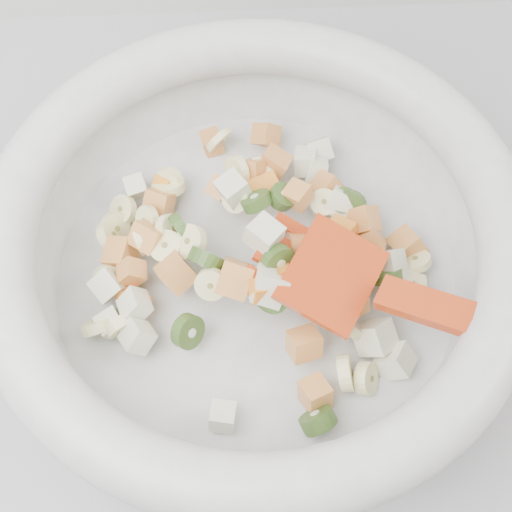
{
  "coord_description": "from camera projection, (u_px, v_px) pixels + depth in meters",
  "views": [
    {
      "loc": [
        0.06,
        1.15,
        1.43
      ],
      "look_at": [
        0.08,
        1.41,
        0.95
      ],
      "focal_mm": 50.0,
      "sensor_mm": 36.0,
      "label": 1
    }
  ],
  "objects": [
    {
      "name": "mixing_bowl",
      "position": [
        257.0,
        248.0,
        0.53
      ],
      "size": [
        0.5,
        0.4,
        0.14
      ],
      "color": "silver",
      "rests_on": "counter"
    },
    {
      "name": "counter",
      "position": [
        200.0,
        406.0,
        1.0
      ],
      "size": [
        2.0,
        0.6,
        0.9
      ],
      "primitive_type": "cube",
      "color": "gray",
      "rests_on": "ground"
    }
  ]
}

